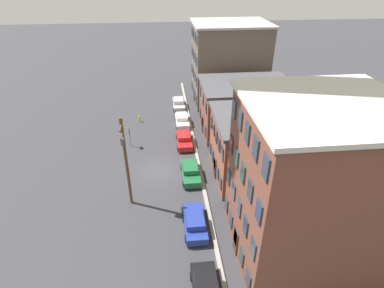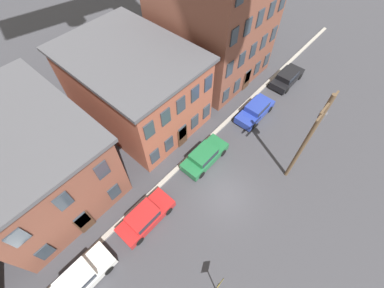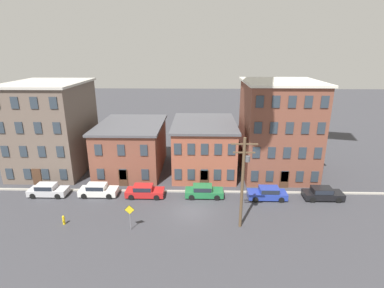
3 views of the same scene
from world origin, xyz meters
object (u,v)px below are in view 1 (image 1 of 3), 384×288
(car_blue, at_px, (195,222))
(utility_pole, at_px, (126,159))
(car_green, at_px, (190,171))
(caution_sign, at_px, (129,134))
(fire_hydrant, at_px, (139,119))
(car_silver, at_px, (179,103))
(car_red, at_px, (184,139))
(car_white, at_px, (182,120))

(car_blue, bearing_deg, utility_pole, -123.85)
(car_green, height_order, caution_sign, caution_sign)
(car_blue, relative_size, fire_hydrant, 4.58)
(car_silver, distance_m, car_red, 11.41)
(car_silver, bearing_deg, car_blue, -0.43)
(car_silver, xyz_separation_m, car_red, (11.41, -0.00, 0.00))
(car_blue, bearing_deg, caution_sign, -155.56)
(car_silver, xyz_separation_m, caution_sign, (11.28, -6.72, 1.03))
(caution_sign, relative_size, fire_hydrant, 2.77)
(caution_sign, relative_size, utility_pole, 0.29)
(car_white, bearing_deg, car_silver, -178.72)
(car_silver, height_order, car_blue, same)
(car_silver, bearing_deg, utility_pole, -15.07)
(car_green, bearing_deg, car_white, -179.97)
(car_silver, bearing_deg, caution_sign, -30.80)
(car_green, xyz_separation_m, fire_hydrant, (-13.82, -6.10, -0.27))
(caution_sign, xyz_separation_m, fire_hydrant, (-6.79, 0.76, -1.29))
(car_white, distance_m, caution_sign, 8.77)
(car_blue, xyz_separation_m, caution_sign, (-14.37, -6.53, 1.03))
(car_red, xyz_separation_m, utility_pole, (10.43, -5.88, 4.33))
(car_white, relative_size, utility_pole, 0.49)
(car_silver, bearing_deg, car_white, 1.28)
(car_silver, relative_size, fire_hydrant, 4.58)
(car_silver, height_order, car_green, same)
(car_silver, height_order, car_white, same)
(caution_sign, bearing_deg, car_silver, 149.20)
(car_blue, height_order, fire_hydrant, car_blue)
(car_silver, bearing_deg, car_red, -0.02)
(utility_pole, bearing_deg, car_white, 159.32)
(car_red, bearing_deg, car_silver, 179.98)
(car_white, relative_size, car_green, 1.00)
(car_white, bearing_deg, car_blue, -0.94)
(car_white, bearing_deg, car_red, -1.41)
(fire_hydrant, bearing_deg, car_green, 23.83)
(car_silver, xyz_separation_m, car_blue, (25.65, -0.19, 0.00))
(car_green, distance_m, caution_sign, 9.88)
(car_red, relative_size, car_green, 1.00)
(utility_pole, bearing_deg, car_red, 150.60)
(car_red, height_order, car_green, same)
(car_red, height_order, utility_pole, utility_pole)
(car_green, height_order, utility_pole, utility_pole)
(caution_sign, distance_m, utility_pole, 11.10)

